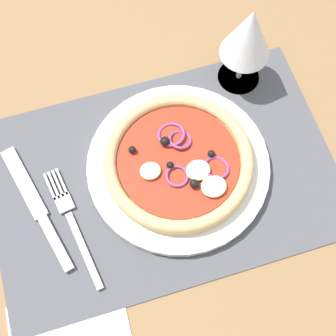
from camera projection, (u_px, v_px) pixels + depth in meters
ground_plane at (163, 180)px, 68.37cm from camera, size 190.00×140.00×2.40cm
placemat at (163, 176)px, 67.07cm from camera, size 48.12×31.51×0.40cm
plate at (178, 166)px, 66.78cm from camera, size 25.53×25.53×1.27cm
pizza at (179, 161)px, 65.18cm from camera, size 20.66×20.66×2.67cm
fork at (71, 221)px, 64.14cm from camera, size 4.40×18.01×0.44cm
knife at (36, 206)px, 64.91cm from camera, size 6.56×19.78×0.62cm
wine_glass at (248, 35)px, 64.21cm from camera, size 7.20×7.20×14.90cm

